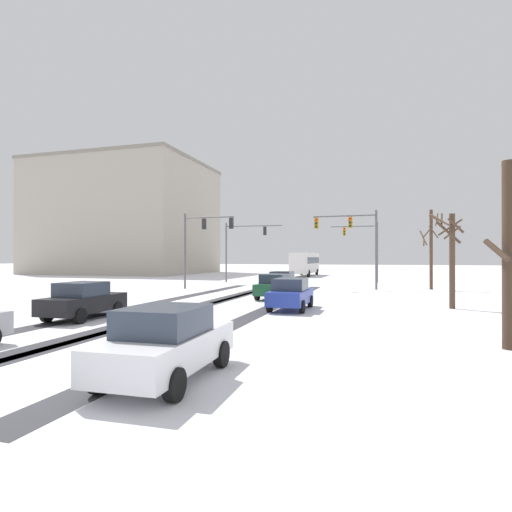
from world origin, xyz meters
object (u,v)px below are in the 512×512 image
car_blue_third (291,294)px  bare_tree_sidewalk_mid (451,255)px  car_black_fourth (83,300)px  traffic_signal_near_right (354,234)px  car_red_lead (282,282)px  traffic_signal_near_left (201,235)px  traffic_signal_far_right (364,242)px  traffic_signal_far_left (241,241)px  office_building_far_left_block (126,219)px  car_dark_green_second (275,286)px  car_white_sixth (167,343)px  bus_oncoming (305,262)px  bare_tree_sidewalk_far (431,247)px

car_blue_third → bare_tree_sidewalk_mid: bearing=19.7°
car_blue_third → car_black_fourth: 9.91m
traffic_signal_near_right → car_red_lead: size_ratio=1.58×
car_red_lead → car_black_fourth: bearing=-107.8°
traffic_signal_near_left → traffic_signal_far_right: size_ratio=1.00×
traffic_signal_far_left → car_blue_third: bearing=-65.1°
bare_tree_sidewalk_mid → office_building_far_left_block: 60.19m
car_black_fourth → car_dark_green_second: bearing=61.5°
traffic_signal_far_left → traffic_signal_near_left: bearing=-91.0°
traffic_signal_near_right → office_building_far_left_block: 49.12m
traffic_signal_near_left → traffic_signal_near_right: (12.59, 2.03, 0.03)m
traffic_signal_near_right → car_white_sixth: bearing=-95.4°
car_black_fourth → traffic_signal_far_right: bearing=70.8°
car_dark_green_second → office_building_far_left_block: office_building_far_left_block is taller
office_building_far_left_block → traffic_signal_far_right: bearing=-21.2°
car_dark_green_second → traffic_signal_far_left: bearing=115.7°
car_red_lead → bus_oncoming: 28.82m
car_dark_green_second → bus_oncoming: 34.16m
bus_oncoming → bare_tree_sidewalk_far: bearing=-57.0°
car_blue_third → office_building_far_left_block: 56.65m
car_white_sixth → bare_tree_sidewalk_far: 30.75m
traffic_signal_near_left → car_red_lead: size_ratio=1.58×
traffic_signal_near_left → car_white_sixth: (10.10, -24.24, -3.76)m
car_white_sixth → bare_tree_sidewalk_mid: size_ratio=0.81×
car_red_lead → car_dark_green_second: bearing=-82.0°
traffic_signal_far_right → bus_oncoming: 16.47m
traffic_signal_far_left → office_building_far_left_block: office_building_far_left_block is taller
traffic_signal_far_right → car_black_fourth: (-10.88, -31.21, -3.55)m
bare_tree_sidewalk_mid → bare_tree_sidewalk_far: size_ratio=0.76×
car_blue_third → car_dark_green_second: bearing=112.2°
traffic_signal_far_left → bus_oncoming: bearing=77.4°
bare_tree_sidewalk_mid → office_building_far_left_block: bearing=140.1°
bare_tree_sidewalk_far → office_building_far_left_block: (-46.39, 24.62, 5.82)m
bare_tree_sidewalk_far → office_building_far_left_block: office_building_far_left_block is taller
car_red_lead → office_building_far_left_block: (-34.99, 30.72, 8.62)m
traffic_signal_near_left → bare_tree_sidewalk_far: bearing=15.3°
bare_tree_sidewalk_mid → traffic_signal_near_right: bearing=117.9°
traffic_signal_near_left → bare_tree_sidewalk_far: bare_tree_sidewalk_far is taller
traffic_signal_near_right → bare_tree_sidewalk_mid: 12.18m
traffic_signal_far_right → office_building_far_left_block: size_ratio=0.24×
traffic_signal_near_left → traffic_signal_near_right: bearing=9.2°
traffic_signal_far_left → office_building_far_left_block: (-27.85, 19.64, 4.99)m
traffic_signal_near_right → car_red_lead: 7.14m
traffic_signal_far_left → bare_tree_sidewalk_far: size_ratio=0.97×
bare_tree_sidewalk_mid → bare_tree_sidewalk_far: (0.50, 13.76, 0.78)m
traffic_signal_far_left → car_blue_third: (10.02, -21.61, -3.63)m
car_blue_third → traffic_signal_far_left: bearing=114.9°
car_black_fourth → traffic_signal_far_left: bearing=94.0°
traffic_signal_near_right → car_white_sixth: size_ratio=1.57×
bus_oncoming → car_blue_third: bearing=-81.1°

